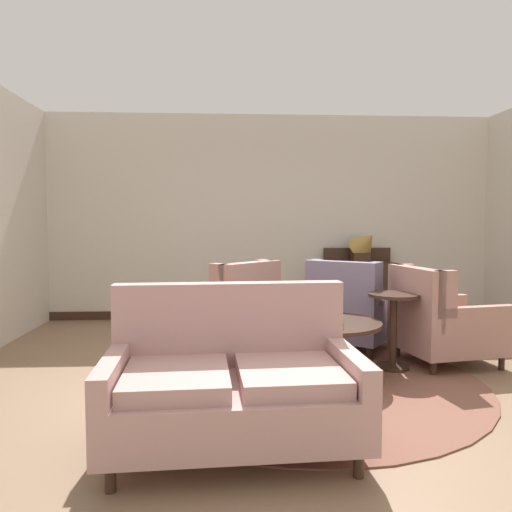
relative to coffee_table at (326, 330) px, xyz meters
The scene contains 13 objects.
ground 0.61m from the coffee_table, 122.59° to the right, with size 9.12×9.12×0.00m, color #896B51.
wall_back 3.09m from the coffee_table, 94.49° to the left, with size 6.62×0.08×2.94m, color silver.
baseboard_back 2.88m from the coffee_table, 94.57° to the left, with size 6.46×0.03×0.12m, color #382319.
area_rug 0.49m from the coffee_table, 166.20° to the right, with size 3.17×3.17×0.01m, color brown.
coffee_table is the anchor object (origin of this frame).
porcelain_vase 0.24m from the coffee_table, 45.84° to the right, with size 0.17×0.17×0.34m.
settee 1.56m from the coffee_table, 122.62° to the right, with size 1.58×0.97×1.00m.
armchair_far_left 1.28m from the coffee_table, 18.12° to the left, with size 1.02×0.95×0.97m.
armchair_near_window 1.12m from the coffee_table, 138.72° to the left, with size 1.16×1.16×1.01m.
armchair_back_corner 1.10m from the coffee_table, 64.34° to the left, with size 1.15×1.18×1.00m.
side_table 0.74m from the coffee_table, 19.72° to the left, with size 0.48×0.48×0.73m.
sideboard 2.79m from the coffee_table, 68.97° to the left, with size 0.98×0.37×1.03m.
gramophone 2.80m from the coffee_table, 67.30° to the left, with size 0.52×0.57×0.54m.
Camera 1 is at (-0.64, -3.96, 1.41)m, focal length 34.82 mm.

